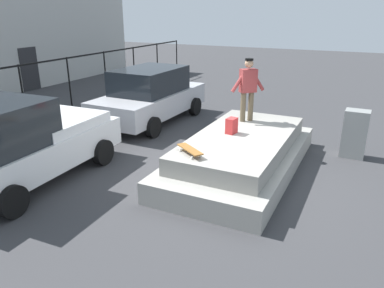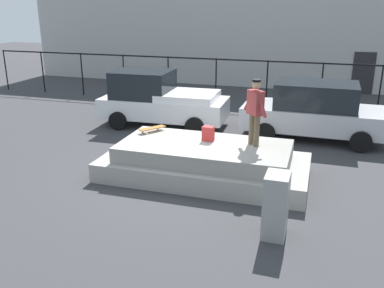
{
  "view_description": "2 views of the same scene",
  "coord_description": "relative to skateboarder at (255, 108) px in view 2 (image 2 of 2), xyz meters",
  "views": [
    {
      "loc": [
        -7.44,
        -2.75,
        3.7
      ],
      "look_at": [
        0.04,
        0.89,
        0.66
      ],
      "focal_mm": 34.8,
      "sensor_mm": 36.0,
      "label": 1
    },
    {
      "loc": [
        3.25,
        -9.77,
        4.26
      ],
      "look_at": [
        0.04,
        0.58,
        0.57
      ],
      "focal_mm": 39.29,
      "sensor_mm": 36.0,
      "label": 2
    }
  ],
  "objects": [
    {
      "name": "car_silver_sedan_mid",
      "position": [
        1.36,
        3.86,
        -0.89
      ],
      "size": [
        4.62,
        2.28,
        1.83
      ],
      "color": "#B7B7BC",
      "rests_on": "ground_plane"
    },
    {
      "name": "skateboarder",
      "position": [
        0.0,
        0.0,
        0.0
      ],
      "size": [
        0.71,
        0.75,
        1.64
      ],
      "color": "brown",
      "rests_on": "concrete_ledge"
    },
    {
      "name": "skateboard",
      "position": [
        -2.83,
        0.28,
        -0.84
      ],
      "size": [
        0.6,
        0.75,
        0.12
      ],
      "color": "brown",
      "rests_on": "concrete_ledge"
    },
    {
      "name": "concrete_ledge",
      "position": [
        -1.19,
        -0.29,
        -1.42
      ],
      "size": [
        5.18,
        2.51,
        0.87
      ],
      "color": "#9E9B93",
      "rests_on": "ground_plane"
    },
    {
      "name": "utility_box",
      "position": [
        0.87,
        -2.67,
        -1.18
      ],
      "size": [
        0.45,
        0.61,
        1.26
      ],
      "primitive_type": "cube",
      "rotation": [
        0.0,
        0.0,
        -0.02
      ],
      "color": "gray",
      "rests_on": "ground_plane"
    },
    {
      "name": "car_white_pickup_near",
      "position": [
        -4.0,
        3.81,
        -0.87
      ],
      "size": [
        4.51,
        2.23,
        1.95
      ],
      "color": "white",
      "rests_on": "ground_plane"
    },
    {
      "name": "backpack",
      "position": [
        -1.17,
        -0.01,
        -0.75
      ],
      "size": [
        0.31,
        0.24,
        0.38
      ],
      "primitive_type": "cube",
      "rotation": [
        0.0,
        0.0,
        2.99
      ],
      "color": "red",
      "rests_on": "concrete_ledge"
    },
    {
      "name": "ground_plane",
      "position": [
        -1.78,
        -0.13,
        -1.81
      ],
      "size": [
        60.0,
        60.0,
        0.0
      ],
      "primitive_type": "plane",
      "color": "#38383A"
    },
    {
      "name": "warehouse_building",
      "position": [
        -1.78,
        15.11,
        1.41
      ],
      "size": [
        26.2,
        6.9,
        6.43
      ],
      "color": "#B2B2AD",
      "rests_on": "ground_plane"
    },
    {
      "name": "fence_row",
      "position": [
        -1.78,
        7.58,
        -0.44
      ],
      "size": [
        24.06,
        0.06,
        1.98
      ],
      "color": "black",
      "rests_on": "ground_plane"
    }
  ]
}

